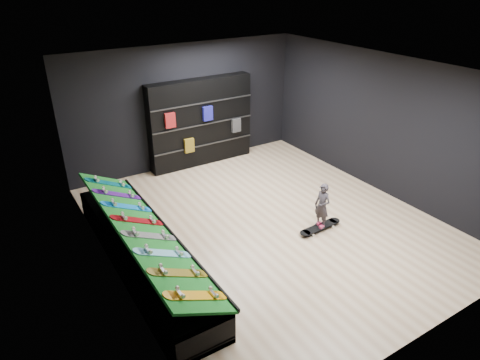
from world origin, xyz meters
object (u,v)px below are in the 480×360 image
display_rack (143,253)px  child (321,214)px  back_shelving (201,122)px  floor_skateboard (320,228)px

display_rack → child: child is taller
display_rack → back_shelving: back_shelving is taller
display_rack → floor_skateboard: (3.27, -0.76, -0.20)m
floor_skateboard → child: (0.00, 0.00, 0.31)m
back_shelving → child: back_shelving is taller
floor_skateboard → child: size_ratio=1.82×
display_rack → back_shelving: bearing=49.4°
back_shelving → floor_skateboard: 4.23m
child → back_shelving: bearing=177.9°
floor_skateboard → child: child is taller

